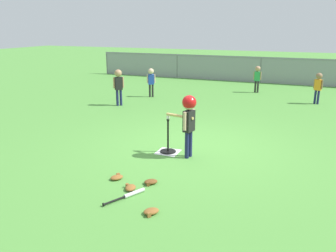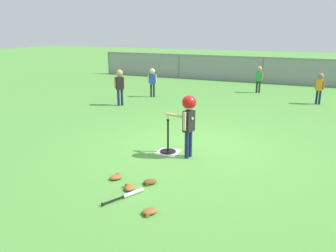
{
  "view_description": "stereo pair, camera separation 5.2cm",
  "coord_description": "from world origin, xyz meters",
  "px_view_note": "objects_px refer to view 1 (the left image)",
  "views": [
    {
      "loc": [
        2.14,
        -6.61,
        2.47
      ],
      "look_at": [
        -0.4,
        -0.5,
        0.55
      ],
      "focal_mm": 37.07,
      "sensor_mm": 36.0,
      "label": 1
    },
    {
      "loc": [
        2.18,
        -6.59,
        2.47
      ],
      "look_at": [
        -0.4,
        -0.5,
        0.55
      ],
      "focal_mm": 37.07,
      "sensor_mm": 36.0,
      "label": 2
    }
  ],
  "objects_px": {
    "spare_bat_silver": "(130,194)",
    "batting_tee": "(168,147)",
    "batter_child": "(189,114)",
    "glove_tossed_aside": "(151,211)",
    "baseball_on_tee": "(168,118)",
    "glove_near_bats": "(117,177)",
    "fielder_near_left": "(151,79)",
    "fielder_deep_right": "(119,83)",
    "glove_by_plate": "(130,188)",
    "fielder_near_right": "(318,84)",
    "fielder_deep_left": "(257,76)",
    "glove_outfield_drop": "(151,182)"
  },
  "relations": [
    {
      "from": "batter_child",
      "to": "glove_near_bats",
      "type": "distance_m",
      "value": 1.82
    },
    {
      "from": "batter_child",
      "to": "spare_bat_silver",
      "type": "bearing_deg",
      "value": -98.0
    },
    {
      "from": "batting_tee",
      "to": "fielder_near_left",
      "type": "bearing_deg",
      "value": 118.57
    },
    {
      "from": "spare_bat_silver",
      "to": "glove_tossed_aside",
      "type": "relative_size",
      "value": 2.49
    },
    {
      "from": "batting_tee",
      "to": "baseball_on_tee",
      "type": "xyz_separation_m",
      "value": [
        0.0,
        0.0,
        0.61
      ]
    },
    {
      "from": "fielder_deep_right",
      "to": "glove_tossed_aside",
      "type": "relative_size",
      "value": 4.25
    },
    {
      "from": "glove_by_plate",
      "to": "glove_tossed_aside",
      "type": "bearing_deg",
      "value": -41.18
    },
    {
      "from": "batting_tee",
      "to": "glove_outfield_drop",
      "type": "height_order",
      "value": "batting_tee"
    },
    {
      "from": "spare_bat_silver",
      "to": "glove_outfield_drop",
      "type": "relative_size",
      "value": 2.5
    },
    {
      "from": "fielder_deep_left",
      "to": "glove_tossed_aside",
      "type": "height_order",
      "value": "fielder_deep_left"
    },
    {
      "from": "fielder_near_right",
      "to": "glove_outfield_drop",
      "type": "height_order",
      "value": "fielder_near_right"
    },
    {
      "from": "fielder_deep_right",
      "to": "fielder_near_right",
      "type": "relative_size",
      "value": 1.14
    },
    {
      "from": "batter_child",
      "to": "glove_near_bats",
      "type": "bearing_deg",
      "value": -118.19
    },
    {
      "from": "glove_by_plate",
      "to": "glove_near_bats",
      "type": "height_order",
      "value": "same"
    },
    {
      "from": "baseball_on_tee",
      "to": "fielder_near_right",
      "type": "bearing_deg",
      "value": 65.41
    },
    {
      "from": "fielder_deep_right",
      "to": "glove_by_plate",
      "type": "height_order",
      "value": "fielder_deep_right"
    },
    {
      "from": "batting_tee",
      "to": "fielder_near_right",
      "type": "height_order",
      "value": "fielder_near_right"
    },
    {
      "from": "fielder_deep_right",
      "to": "glove_near_bats",
      "type": "relative_size",
      "value": 4.26
    },
    {
      "from": "spare_bat_silver",
      "to": "glove_tossed_aside",
      "type": "distance_m",
      "value": 0.61
    },
    {
      "from": "fielder_near_left",
      "to": "spare_bat_silver",
      "type": "relative_size",
      "value": 1.51
    },
    {
      "from": "batter_child",
      "to": "fielder_near_left",
      "type": "height_order",
      "value": "batter_child"
    },
    {
      "from": "fielder_near_right",
      "to": "spare_bat_silver",
      "type": "distance_m",
      "value": 8.43
    },
    {
      "from": "baseball_on_tee",
      "to": "fielder_near_left",
      "type": "bearing_deg",
      "value": 118.57
    },
    {
      "from": "batting_tee",
      "to": "fielder_deep_right",
      "type": "relative_size",
      "value": 0.59
    },
    {
      "from": "batter_child",
      "to": "glove_tossed_aside",
      "type": "height_order",
      "value": "batter_child"
    },
    {
      "from": "glove_by_plate",
      "to": "fielder_deep_right",
      "type": "bearing_deg",
      "value": 121.83
    },
    {
      "from": "fielder_near_left",
      "to": "glove_tossed_aside",
      "type": "height_order",
      "value": "fielder_near_left"
    },
    {
      "from": "baseball_on_tee",
      "to": "glove_tossed_aside",
      "type": "xyz_separation_m",
      "value": [
        0.71,
        -2.31,
        -0.69
      ]
    },
    {
      "from": "batting_tee",
      "to": "glove_near_bats",
      "type": "relative_size",
      "value": 2.53
    },
    {
      "from": "spare_bat_silver",
      "to": "batting_tee",
      "type": "bearing_deg",
      "value": 95.95
    },
    {
      "from": "baseball_on_tee",
      "to": "glove_near_bats",
      "type": "distance_m",
      "value": 1.7
    },
    {
      "from": "batting_tee",
      "to": "fielder_near_left",
      "type": "xyz_separation_m",
      "value": [
        -2.73,
        5.01,
        0.55
      ]
    },
    {
      "from": "batting_tee",
      "to": "batter_child",
      "type": "relative_size",
      "value": 0.56
    },
    {
      "from": "fielder_deep_left",
      "to": "glove_outfield_drop",
      "type": "relative_size",
      "value": 3.73
    },
    {
      "from": "glove_near_bats",
      "to": "batting_tee",
      "type": "bearing_deg",
      "value": 79.16
    },
    {
      "from": "glove_near_bats",
      "to": "glove_outfield_drop",
      "type": "height_order",
      "value": "same"
    },
    {
      "from": "glove_tossed_aside",
      "to": "glove_outfield_drop",
      "type": "bearing_deg",
      "value": 115.64
    },
    {
      "from": "batter_child",
      "to": "fielder_deep_left",
      "type": "height_order",
      "value": "batter_child"
    },
    {
      "from": "fielder_near_left",
      "to": "batting_tee",
      "type": "bearing_deg",
      "value": -61.43
    },
    {
      "from": "baseball_on_tee",
      "to": "fielder_deep_left",
      "type": "distance_m",
      "value": 7.36
    },
    {
      "from": "fielder_deep_right",
      "to": "glove_near_bats",
      "type": "xyz_separation_m",
      "value": [
        2.79,
        -4.88,
        -0.71
      ]
    },
    {
      "from": "fielder_near_left",
      "to": "glove_outfield_drop",
      "type": "bearing_deg",
      "value": -64.91
    },
    {
      "from": "glove_by_plate",
      "to": "fielder_deep_left",
      "type": "bearing_deg",
      "value": 86.67
    },
    {
      "from": "glove_tossed_aside",
      "to": "batting_tee",
      "type": "bearing_deg",
      "value": 107.05
    },
    {
      "from": "fielder_deep_left",
      "to": "spare_bat_silver",
      "type": "relative_size",
      "value": 1.49
    },
    {
      "from": "fielder_deep_right",
      "to": "fielder_near_right",
      "type": "height_order",
      "value": "fielder_deep_right"
    },
    {
      "from": "baseball_on_tee",
      "to": "glove_by_plate",
      "type": "bearing_deg",
      "value": -86.75
    },
    {
      "from": "batter_child",
      "to": "glove_tossed_aside",
      "type": "bearing_deg",
      "value": -83.76
    },
    {
      "from": "batter_child",
      "to": "fielder_near_right",
      "type": "distance_m",
      "value": 6.56
    },
    {
      "from": "spare_bat_silver",
      "to": "glove_tossed_aside",
      "type": "height_order",
      "value": "glove_tossed_aside"
    }
  ]
}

